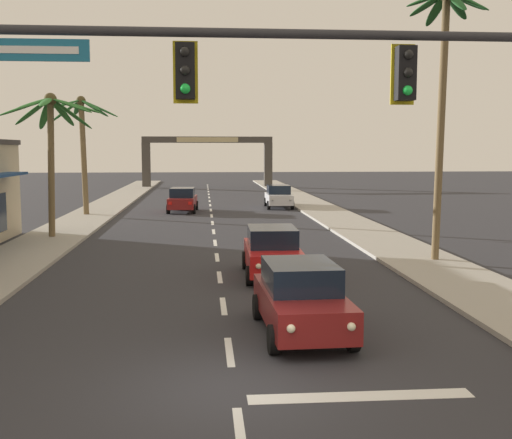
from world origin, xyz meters
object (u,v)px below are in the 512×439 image
Objects in this scene: sedan_third_in_queue at (272,252)px; town_gateway_arch at (208,154)px; traffic_signal_mast at (412,109)px; sedan_lead_at_stop_bar at (301,298)px; sedan_oncoming_far at (183,200)px; palm_left_third at (51,126)px; palm_right_second at (444,60)px; palm_left_farthest at (83,131)px; sedan_parked_nearest_kerb at (279,196)px.

town_gateway_arch is at bearing 92.01° from sedan_third_in_queue.
sedan_third_in_queue is at bearing 97.08° from traffic_signal_mast.
sedan_lead_at_stop_bar and sedan_third_in_queue have the same top height.
sedan_oncoming_far is at bearing 98.61° from traffic_signal_mast.
palm_right_second is (16.10, -7.77, 2.20)m from palm_left_third.
palm_right_second is at bearing -25.77° from palm_left_third.
town_gateway_arch reaches higher than sedan_third_in_queue.
traffic_signal_mast is 2.53× the size of sedan_oncoming_far.
palm_left_farthest reaches higher than palm_left_third.
palm_left_farthest reaches higher than sedan_oncoming_far.
palm_left_third reaches higher than sedan_parked_nearest_kerb.
traffic_signal_mast is 5.68m from sedan_lead_at_stop_bar.
palm_left_third is (-10.79, 20.28, 0.42)m from traffic_signal_mast.
sedan_parked_nearest_kerb is 0.58× the size of palm_left_farthest.
palm_left_farthest is at bearing 109.93° from sedan_lead_at_stop_bar.
sedan_oncoming_far is (-3.70, 29.80, 0.00)m from sedan_lead_at_stop_bar.
traffic_signal_mast reaches higher than town_gateway_arch.
palm_right_second is at bearing 53.15° from sedan_lead_at_stop_bar.
sedan_third_in_queue is at bearing -64.07° from palm_left_farthest.
sedan_oncoming_far and sedan_parked_nearest_kerb have the same top height.
sedan_parked_nearest_kerb is 0.30× the size of town_gateway_arch.
sedan_third_in_queue is 23.28m from sedan_oncoming_far.
sedan_parked_nearest_kerb is (1.95, 35.99, -4.16)m from traffic_signal_mast.
sedan_oncoming_far is at bearing 21.32° from palm_left_farthest.
sedan_parked_nearest_kerb is at bearing 82.75° from sedan_third_in_queue.
sedan_lead_at_stop_bar is 1.00× the size of sedan_oncoming_far.
sedan_lead_at_stop_bar is 1.00× the size of sedan_third_in_queue.
palm_right_second reaches higher than sedan_lead_at_stop_bar.
traffic_signal_mast is at bearing -69.99° from palm_left_farthest.
traffic_signal_mast reaches higher than sedan_oncoming_far.
sedan_oncoming_far is 1.01× the size of sedan_parked_nearest_kerb.
sedan_lead_at_stop_bar is 6.83m from sedan_third_in_queue.
traffic_signal_mast is at bearing -69.37° from sedan_lead_at_stop_bar.
sedan_lead_at_stop_bar and sedan_oncoming_far have the same top height.
palm_left_third is 10.71m from palm_left_farthest.
sedan_parked_nearest_kerb is at bearing 84.15° from sedan_lead_at_stop_bar.
palm_left_farthest is at bearing 131.93° from palm_right_second.
traffic_signal_mast is 2.54× the size of sedan_lead_at_stop_bar.
sedan_third_in_queue is 0.43× the size of palm_right_second.
sedan_parked_nearest_kerb is 24.66m from palm_right_second.
sedan_lead_at_stop_bar is 32.54m from sedan_parked_nearest_kerb.
palm_right_second reaches higher than town_gateway_arch.
sedan_third_in_queue is 0.99× the size of sedan_oncoming_far.
palm_left_third is at bearing -129.07° from sedan_parked_nearest_kerb.
sedan_oncoming_far is 28.73m from town_gateway_arch.
palm_left_farthest reaches higher than town_gateway_arch.
sedan_third_in_queue is at bearing -46.03° from palm_left_third.
traffic_signal_mast is 1.64× the size of palm_left_third.
sedan_oncoming_far is 0.65× the size of palm_left_third.
traffic_signal_mast is 36.28m from sedan_parked_nearest_kerb.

